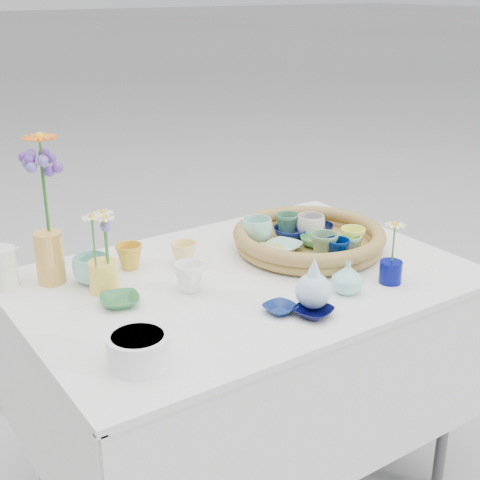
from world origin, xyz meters
TOP-DOWN VIEW (x-y plane):
  - wicker_tray at (0.28, 0.05)m, footprint 0.47×0.47m
  - tray_ceramic_0 at (0.27, 0.13)m, footprint 0.13×0.13m
  - tray_ceramic_1 at (0.37, 0.11)m, footprint 0.11×0.11m
  - tray_ceramic_2 at (0.36, -0.06)m, footprint 0.08×0.08m
  - tray_ceramic_3 at (0.29, 0.03)m, footprint 0.11×0.11m
  - tray_ceramic_4 at (0.25, -0.06)m, footprint 0.11×0.11m
  - tray_ceramic_5 at (0.18, 0.05)m, footprint 0.13×0.13m
  - tray_ceramic_6 at (0.16, 0.16)m, footprint 0.13×0.13m
  - tray_ceramic_7 at (0.33, 0.10)m, footprint 0.11×0.11m
  - tray_ceramic_8 at (0.36, 0.20)m, footprint 0.13×0.13m
  - tray_ceramic_9 at (0.27, -0.09)m, footprint 0.08×0.08m
  - tray_ceramic_10 at (0.11, 0.04)m, footprint 0.12×0.12m
  - tray_ceramic_11 at (0.33, -0.08)m, footprint 0.07×0.07m
  - tray_ceramic_12 at (0.28, 0.16)m, footprint 0.10×0.10m
  - loose_ceramic_0 at (-0.24, 0.24)m, footprint 0.08×0.08m
  - loose_ceramic_1 at (-0.10, 0.16)m, footprint 0.10×0.10m
  - loose_ceramic_2 at (-0.37, 0.03)m, footprint 0.13×0.13m
  - loose_ceramic_3 at (-0.17, 0.01)m, footprint 0.11×0.11m
  - loose_ceramic_4 at (-0.05, -0.24)m, footprint 0.09×0.09m
  - loose_ceramic_5 at (-0.38, 0.20)m, footprint 0.13×0.13m
  - loose_ceramic_6 at (0.01, -0.30)m, footprint 0.12×0.12m
  - fluted_bowl at (-0.46, -0.26)m, footprint 0.14×0.14m
  - bud_vase_paleblue at (0.04, -0.26)m, footprint 0.11×0.11m
  - bud_vase_seafoam at (0.17, -0.24)m, footprint 0.10×0.10m
  - bud_vase_cobalt at (0.32, -0.26)m, footprint 0.07×0.07m
  - single_daisy at (0.32, -0.26)m, footprint 0.09×0.09m
  - tall_vase_yellow at (-0.47, 0.27)m, footprint 0.09×0.09m
  - gerbera at (-0.46, 0.28)m, footprint 0.14×0.14m
  - hydrangea at (-0.46, 0.28)m, footprint 0.10×0.10m
  - white_pitcher at (-0.59, 0.32)m, footprint 0.12×0.09m
  - daisy_cup at (-0.37, 0.13)m, footprint 0.09×0.09m
  - daisy_posy at (-0.38, 0.12)m, footprint 0.10×0.10m

SIDE VIEW (x-z plane):
  - loose_ceramic_4 at x=-0.05m, z-range 0.77..0.79m
  - loose_ceramic_6 at x=0.01m, z-range 0.77..0.79m
  - loose_ceramic_2 at x=-0.37m, z-range 0.77..0.79m
  - tray_ceramic_5 at x=0.18m, z-range 0.78..0.81m
  - bud_vase_cobalt at x=0.32m, z-range 0.77..0.83m
  - tray_ceramic_3 at x=0.29m, z-range 0.78..0.81m
  - tray_ceramic_8 at x=0.36m, z-range 0.78..0.81m
  - tray_ceramic_10 at x=0.11m, z-range 0.78..0.81m
  - tray_ceramic_1 at x=0.37m, z-range 0.78..0.82m
  - tray_ceramic_0 at x=0.27m, z-range 0.78..0.82m
  - loose_ceramic_1 at x=-0.10m, z-range 0.77..0.84m
  - fluted_bowl at x=-0.46m, z-range 0.77..0.84m
  - loose_ceramic_0 at x=-0.24m, z-range 0.77..0.84m
  - wicker_tray at x=0.28m, z-range 0.77..0.84m
  - loose_ceramic_3 at x=-0.17m, z-range 0.77..0.84m
  - loose_ceramic_5 at x=-0.38m, z-range 0.77..0.85m
  - daisy_cup at x=-0.37m, z-range 0.77..0.85m
  - bud_vase_seafoam at x=0.17m, z-range 0.77..0.85m
  - tray_ceramic_11 at x=0.33m, z-range 0.78..0.84m
  - tray_ceramic_9 at x=0.27m, z-range 0.78..0.85m
  - tray_ceramic_2 at x=0.36m, z-range 0.78..0.85m
  - tray_ceramic_12 at x=0.28m, z-range 0.78..0.86m
  - tray_ceramic_7 at x=0.33m, z-range 0.78..0.86m
  - white_pitcher at x=-0.59m, z-range 0.77..0.88m
  - tray_ceramic_4 at x=0.25m, z-range 0.78..0.86m
  - tray_ceramic_6 at x=0.16m, z-range 0.78..0.86m
  - bud_vase_paleblue at x=0.04m, z-range 0.77..0.91m
  - tall_vase_yellow at x=-0.47m, z-range 0.77..0.91m
  - single_daisy at x=0.32m, z-range 0.82..0.94m
  - daisy_posy at x=-0.38m, z-range 0.85..1.02m
  - hydrangea at x=-0.46m, z-range 0.87..1.14m
  - gerbera at x=-0.46m, z-range 0.90..1.18m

